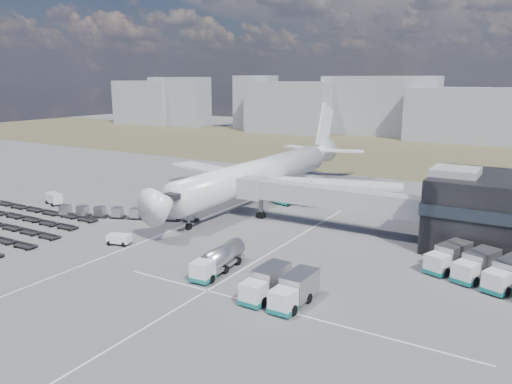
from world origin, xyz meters
The scene contains 13 objects.
ground centered at (0.00, 0.00, 0.00)m, with size 420.00×420.00×0.00m, color #565659.
grass_strip centered at (0.00, 110.00, 0.01)m, with size 420.00×90.00×0.01m, color #47412A.
lane_markings centered at (9.77, 3.00, 0.01)m, with size 47.12×110.00×0.01m.
jet_bridge centered at (15.90, 20.42, 5.05)m, with size 30.30×3.80×7.05m.
airliner centered at (0.00, 32.38, 5.29)m, with size 51.59×64.53×17.62m.
skyline centered at (-1.58, 150.19, 10.64)m, with size 307.97×24.51×25.14m.
fuel_tanker centered at (13.87, -2.77, 1.52)m, with size 3.09×9.55×3.04m.
pushback_tug centered at (-4.00, -1.61, 0.73)m, with size 3.20×1.80×1.45m, color white.
utility_van centered at (-31.56, 8.80, 1.06)m, with size 3.91×1.77×2.12m, color white.
catering_truck centered at (5.95, 32.96, 1.64)m, with size 4.43×7.44×3.20m.
service_trucks_near centered at (24.05, -6.06, 1.56)m, with size 6.12×7.27×2.86m.
service_trucks_far centered at (42.52, 10.44, 1.58)m, with size 14.73×11.18×2.90m.
uld_row centered at (-12.87, 8.65, 1.00)m, with size 23.46×10.59×1.66m.
Camera 1 is at (46.91, -49.16, 22.78)m, focal length 35.00 mm.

